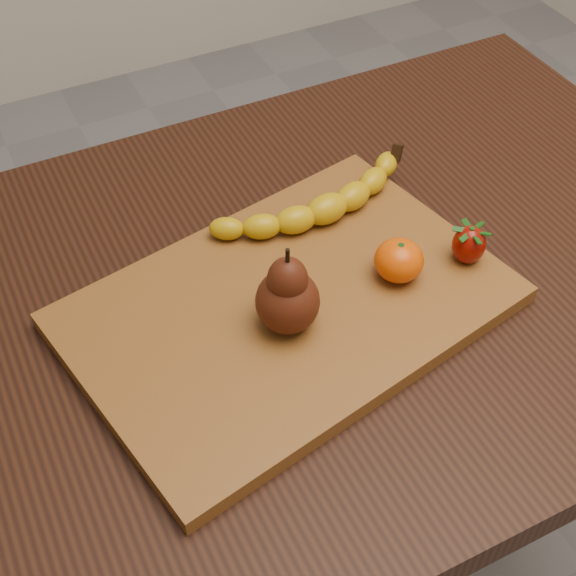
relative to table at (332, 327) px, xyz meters
name	(u,v)px	position (x,y,z in m)	size (l,w,h in m)	color
ground	(317,565)	(0.00, 0.00, -0.66)	(3.50, 3.50, 0.00)	slate
table	(332,327)	(0.00, 0.00, 0.00)	(1.00, 0.70, 0.76)	black
cutting_board	(288,307)	(-0.08, -0.03, 0.11)	(0.45, 0.30, 0.02)	brown
banana	(327,209)	(0.02, 0.06, 0.14)	(0.23, 0.06, 0.04)	#CDA309
pear	(288,289)	(-0.09, -0.06, 0.17)	(0.07, 0.07, 0.10)	#491B0B
mandarin	(399,260)	(0.05, -0.05, 0.14)	(0.05, 0.05, 0.05)	#E54C02
strawberry	(469,243)	(0.13, -0.07, 0.14)	(0.04, 0.04, 0.05)	#870B03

